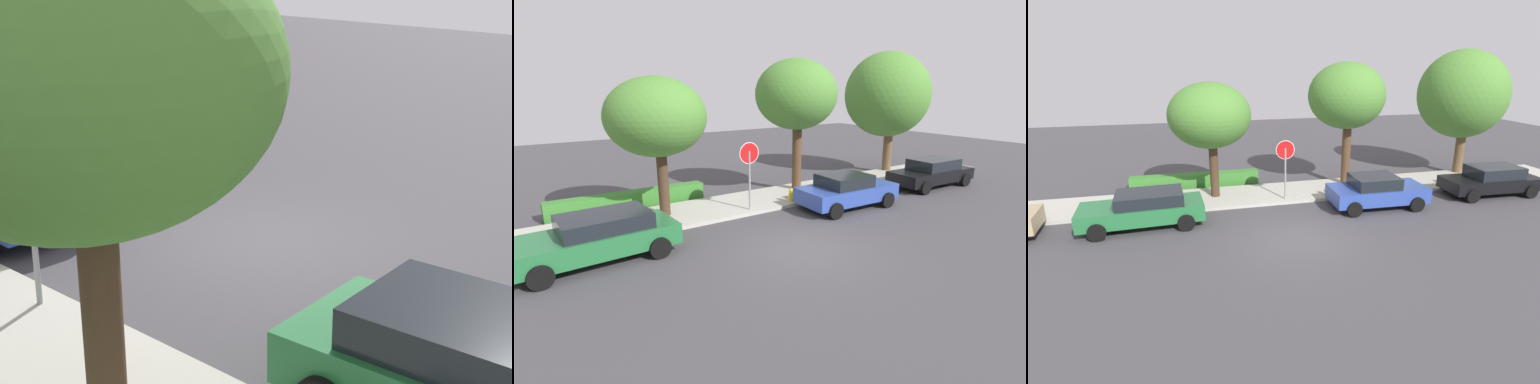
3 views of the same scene
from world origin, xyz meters
TOP-DOWN VIEW (x-y plane):
  - ground_plane at (0.00, 0.00)m, footprint 60.00×60.00m
  - stop_sign at (0.52, 3.96)m, footprint 0.83×0.08m
  - parked_car_green at (-5.38, 2.59)m, footprint 4.62×2.24m
  - street_tree_far at (-2.55, 5.30)m, footprint 3.63×3.63m

SIDE VIEW (x-z plane):
  - ground_plane at x=0.00m, z-range 0.00..0.00m
  - parked_car_green at x=-5.38m, z-range 0.04..1.41m
  - stop_sign at x=0.52m, z-range 0.54..3.35m
  - street_tree_far at x=-2.55m, z-range 1.16..6.38m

